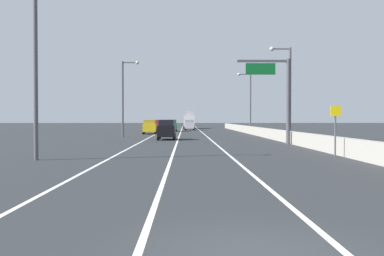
# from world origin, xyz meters

# --- Properties ---
(ground_plane) EXTENTS (320.00, 320.00, 0.00)m
(ground_plane) POSITION_xyz_m (0.00, 64.00, 0.00)
(ground_plane) COLOR #26282B
(lane_stripe_left) EXTENTS (0.16, 130.00, 0.00)m
(lane_stripe_left) POSITION_xyz_m (-5.50, 55.00, 0.00)
(lane_stripe_left) COLOR silver
(lane_stripe_left) RESTS_ON ground_plane
(lane_stripe_center) EXTENTS (0.16, 130.00, 0.00)m
(lane_stripe_center) POSITION_xyz_m (-2.00, 55.00, 0.00)
(lane_stripe_center) COLOR silver
(lane_stripe_center) RESTS_ON ground_plane
(lane_stripe_right) EXTENTS (0.16, 130.00, 0.00)m
(lane_stripe_right) POSITION_xyz_m (1.50, 55.00, 0.00)
(lane_stripe_right) COLOR silver
(lane_stripe_right) RESTS_ON ground_plane
(jersey_barrier_right) EXTENTS (0.60, 120.00, 1.10)m
(jersey_barrier_right) POSITION_xyz_m (8.43, 40.00, 0.55)
(jersey_barrier_right) COLOR #9E998E
(jersey_barrier_right) RESTS_ON ground_plane
(overhead_sign_gantry) EXTENTS (4.68, 0.36, 7.50)m
(overhead_sign_gantry) POSITION_xyz_m (7.09, 32.25, 4.73)
(overhead_sign_gantry) COLOR #47474C
(overhead_sign_gantry) RESTS_ON ground_plane
(speed_advisory_sign) EXTENTS (0.60, 0.11, 3.00)m
(speed_advisory_sign) POSITION_xyz_m (7.53, 18.75, 1.76)
(speed_advisory_sign) COLOR #4C4C51
(speed_advisory_sign) RESTS_ON ground_plane
(lamp_post_right_second) EXTENTS (2.14, 0.44, 9.30)m
(lamp_post_right_second) POSITION_xyz_m (8.78, 36.97, 5.38)
(lamp_post_right_second) COLOR #4C4C51
(lamp_post_right_second) RESTS_ON ground_plane
(lamp_post_right_third) EXTENTS (2.14, 0.44, 9.30)m
(lamp_post_right_third) POSITION_xyz_m (8.56, 62.69, 5.38)
(lamp_post_right_third) COLOR #4C4C51
(lamp_post_right_third) RESTS_ON ground_plane
(lamp_post_left_near) EXTENTS (2.14, 0.44, 9.30)m
(lamp_post_left_near) POSITION_xyz_m (-9.06, 17.24, 5.38)
(lamp_post_left_near) COLOR #4C4C51
(lamp_post_left_near) RESTS_ON ground_plane
(lamp_post_left_mid) EXTENTS (2.14, 0.44, 9.30)m
(lamp_post_left_mid) POSITION_xyz_m (-8.58, 48.11, 5.38)
(lamp_post_left_mid) COLOR #4C4C51
(lamp_post_left_mid) RESTS_ON ground_plane
(car_yellow_0) EXTENTS (2.02, 4.42, 2.06)m
(car_yellow_0) POSITION_xyz_m (-6.40, 58.86, 1.03)
(car_yellow_0) COLOR gold
(car_yellow_0) RESTS_ON ground_plane
(car_red_1) EXTENTS (1.84, 4.12, 2.03)m
(car_red_1) POSITION_xyz_m (-6.43, 68.91, 1.01)
(car_red_1) COLOR red
(car_red_1) RESTS_ON ground_plane
(car_black_2) EXTENTS (1.86, 4.32, 2.13)m
(car_black_2) POSITION_xyz_m (-3.21, 41.06, 1.06)
(car_black_2) COLOR black
(car_black_2) RESTS_ON ground_plane
(car_silver_3) EXTENTS (1.97, 4.29, 2.00)m
(car_silver_3) POSITION_xyz_m (-0.39, 80.78, 1.00)
(car_silver_3) COLOR #B7B7BC
(car_silver_3) RESTS_ON ground_plane
(car_green_4) EXTENTS (1.94, 4.32, 2.07)m
(car_green_4) POSITION_xyz_m (-3.60, 72.72, 1.03)
(car_green_4) COLOR #196033
(car_green_4) RESTS_ON ground_plane
(box_truck) EXTENTS (2.62, 8.57, 3.97)m
(box_truck) POSITION_xyz_m (-0.32, 94.99, 1.81)
(box_truck) COLOR silver
(box_truck) RESTS_ON ground_plane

